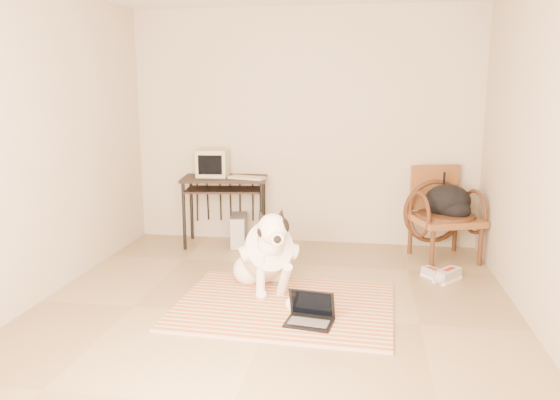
% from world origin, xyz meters
% --- Properties ---
extents(floor, '(4.50, 4.50, 0.00)m').
position_xyz_m(floor, '(0.00, 0.00, 0.00)').
color(floor, '#947E5B').
rests_on(floor, ground).
extents(wall_back, '(4.50, 0.00, 4.50)m').
position_xyz_m(wall_back, '(0.00, 2.25, 1.35)').
color(wall_back, '#BDB09A').
rests_on(wall_back, floor).
extents(wall_front, '(4.50, 0.00, 4.50)m').
position_xyz_m(wall_front, '(0.00, -2.25, 1.35)').
color(wall_front, '#BDB09A').
rests_on(wall_front, floor).
extents(wall_left, '(0.00, 4.50, 4.50)m').
position_xyz_m(wall_left, '(-2.00, 0.00, 1.35)').
color(wall_left, '#BDB09A').
rests_on(wall_left, floor).
extents(wall_right, '(0.00, 4.50, 4.50)m').
position_xyz_m(wall_right, '(2.00, 0.00, 1.35)').
color(wall_right, '#BDB09A').
rests_on(wall_right, floor).
extents(rug, '(1.85, 1.45, 0.02)m').
position_xyz_m(rug, '(0.08, 0.19, 0.01)').
color(rug, '#D45626').
rests_on(rug, floor).
extents(dog, '(0.67, 1.02, 0.83)m').
position_xyz_m(dog, '(-0.13, 0.55, 0.33)').
color(dog, white).
rests_on(dog, rug).
extents(laptop, '(0.39, 0.31, 0.25)m').
position_xyz_m(laptop, '(0.33, -0.13, 0.08)').
color(laptop, black).
rests_on(laptop, rug).
extents(computer_desk, '(1.02, 0.65, 0.80)m').
position_xyz_m(computer_desk, '(-0.87, 1.94, 0.69)').
color(computer_desk, black).
rests_on(computer_desk, floor).
extents(crt_monitor, '(0.37, 0.36, 0.31)m').
position_xyz_m(crt_monitor, '(-1.02, 2.00, 0.95)').
color(crt_monitor, tan).
rests_on(crt_monitor, computer_desk).
extents(desk_keyboard, '(0.44, 0.25, 0.03)m').
position_xyz_m(desk_keyboard, '(-0.59, 1.87, 0.81)').
color(desk_keyboard, tan).
rests_on(desk_keyboard, computer_desk).
extents(pc_tower, '(0.22, 0.41, 0.37)m').
position_xyz_m(pc_tower, '(-0.70, 1.90, 0.18)').
color(pc_tower, '#535356').
rests_on(pc_tower, floor).
extents(rattan_chair, '(0.82, 0.80, 0.98)m').
position_xyz_m(rattan_chair, '(1.56, 1.81, 0.49)').
color(rattan_chair, brown).
rests_on(rattan_chair, floor).
extents(backpack, '(0.48, 0.42, 0.35)m').
position_xyz_m(backpack, '(1.61, 1.78, 0.62)').
color(backpack, black).
rests_on(backpack, rattan_chair).
extents(sneaker_left, '(0.24, 0.28, 0.09)m').
position_xyz_m(sneaker_left, '(1.40, 1.10, 0.04)').
color(sneaker_left, white).
rests_on(sneaker_left, floor).
extents(sneaker_right, '(0.30, 0.33, 0.11)m').
position_xyz_m(sneaker_right, '(1.53, 1.06, 0.05)').
color(sneaker_right, white).
rests_on(sneaker_right, floor).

